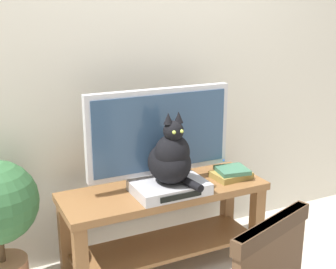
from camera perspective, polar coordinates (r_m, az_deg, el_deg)
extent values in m
cube|color=beige|center=(2.85, -3.74, 12.59)|extent=(7.00, 0.12, 2.80)
cube|color=brown|center=(2.68, -0.48, -7.25)|extent=(1.23, 0.43, 0.04)
cube|color=brown|center=(2.49, -11.01, -16.40)|extent=(0.07, 0.07, 0.49)
cube|color=brown|center=(2.94, 11.20, -11.10)|extent=(0.07, 0.07, 0.49)
cube|color=brown|center=(2.78, -12.91, -12.93)|extent=(0.07, 0.07, 0.49)
cube|color=brown|center=(3.18, 7.54, -8.73)|extent=(0.07, 0.07, 0.49)
cube|color=brown|center=(2.84, -0.46, -13.92)|extent=(1.13, 0.35, 0.02)
cube|color=#B7B7BC|center=(2.72, -1.03, -6.08)|extent=(0.30, 0.20, 0.03)
cube|color=#B7B7BC|center=(2.70, -1.03, -5.27)|extent=(0.06, 0.04, 0.05)
cube|color=#B7B7BC|center=(2.61, -1.06, 0.42)|extent=(0.90, 0.05, 0.51)
cube|color=navy|center=(2.59, -0.79, 0.27)|extent=(0.84, 0.01, 0.45)
sphere|color=#2672F2|center=(2.86, 7.11, -3.28)|extent=(0.01, 0.01, 0.01)
cube|color=#ADADB2|center=(2.60, 0.17, -6.72)|extent=(0.42, 0.29, 0.06)
cube|color=black|center=(2.48, 1.70, -7.91)|extent=(0.25, 0.01, 0.03)
ellipsoid|color=black|center=(2.55, 0.17, -3.65)|extent=(0.24, 0.28, 0.23)
ellipsoid|color=black|center=(2.49, 0.54, -2.31)|extent=(0.20, 0.19, 0.21)
sphere|color=black|center=(2.44, 0.70, 0.45)|extent=(0.11, 0.11, 0.11)
cone|color=black|center=(2.41, 0.03, 2.07)|extent=(0.05, 0.05, 0.06)
cone|color=black|center=(2.44, 1.36, 2.22)|extent=(0.05, 0.05, 0.06)
sphere|color=#B2C64C|center=(2.39, 0.78, 0.28)|extent=(0.02, 0.02, 0.02)
sphere|color=#B2C64C|center=(2.41, 1.75, 0.41)|extent=(0.02, 0.02, 0.02)
cylinder|color=black|center=(2.53, 2.64, -6.09)|extent=(0.07, 0.23, 0.04)
cube|color=#412C1C|center=(1.61, 13.16, -11.55)|extent=(0.41, 0.18, 0.06)
cube|color=olive|center=(2.84, 8.02, -5.12)|extent=(0.24, 0.18, 0.04)
cube|color=#38664C|center=(2.83, 8.17, -4.51)|extent=(0.21, 0.20, 0.03)
cylinder|color=#332319|center=(2.67, -20.31, -15.04)|extent=(0.24, 0.24, 0.02)
cylinder|color=#4C3823|center=(2.62, -20.51, -13.27)|extent=(0.04, 0.04, 0.17)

